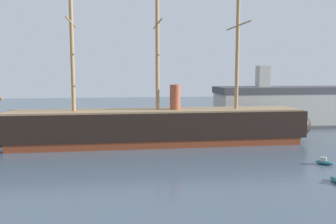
{
  "coord_description": "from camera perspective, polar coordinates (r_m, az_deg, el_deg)",
  "views": [
    {
      "loc": [
        -12.38,
        -18.44,
        15.5
      ],
      "look_at": [
        -4.37,
        38.93,
        8.93
      ],
      "focal_mm": 37.72,
      "sensor_mm": 36.0,
      "label": 1
    }
  ],
  "objects": [
    {
      "name": "tall_ship",
      "position": [
        75.56,
        -1.69,
        -2.3
      ],
      "size": [
        75.83,
        15.19,
        36.52
      ],
      "color": "brown",
      "rests_on": "ground"
    },
    {
      "name": "motorboat_alongside_stern",
      "position": [
        65.52,
        23.96,
        -7.39
      ],
      "size": [
        3.06,
        2.79,
        1.23
      ],
      "color": "#236670",
      "rests_on": "ground"
    },
    {
      "name": "dinghy_far_left",
      "position": [
        78.21,
        -17.95,
        -5.12
      ],
      "size": [
        1.72,
        1.92,
        0.43
      ],
      "color": "silver",
      "rests_on": "ground"
    },
    {
      "name": "motorboat_distant_centre",
      "position": [
        85.78,
        1.71,
        -3.56
      ],
      "size": [
        1.62,
        3.81,
        1.6
      ],
      "color": "#1E284C",
      "rests_on": "ground"
    },
    {
      "name": "dockside_warehouse_right",
      "position": [
        108.36,
        18.96,
        0.91
      ],
      "size": [
        46.33,
        14.77,
        17.29
      ],
      "color": "#565659",
      "rests_on": "ground"
    }
  ]
}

